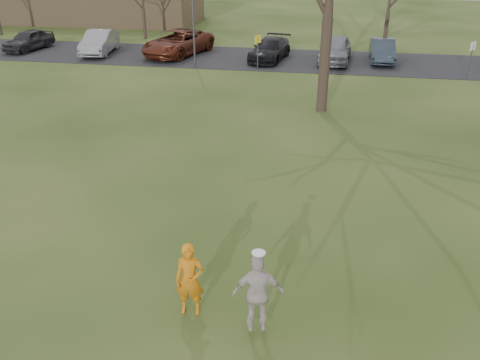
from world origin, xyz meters
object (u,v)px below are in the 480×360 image
(player_defender, at_px, (190,280))
(catching_play, at_px, (258,293))
(car_5, at_px, (382,51))
(car_2, at_px, (178,43))
(car_4, at_px, (335,49))
(car_3, at_px, (270,49))
(car_0, at_px, (28,40))
(car_1, at_px, (99,42))

(player_defender, distance_m, catching_play, 1.63)
(car_5, bearing_deg, car_2, -178.06)
(car_4, distance_m, car_5, 3.03)
(car_3, xyz_separation_m, catching_play, (2.67, -24.92, 0.36))
(car_3, bearing_deg, car_0, -171.09)
(car_1, xyz_separation_m, car_5, (18.69, 0.77, -0.08))
(car_4, xyz_separation_m, catching_play, (-1.47, -25.01, 0.23))
(car_1, distance_m, car_2, 5.39)
(car_2, xyz_separation_m, car_4, (10.36, -0.34, -0.01))
(car_4, bearing_deg, car_1, -174.79)
(car_1, distance_m, car_4, 15.73)
(car_4, bearing_deg, catching_play, -88.67)
(player_defender, xyz_separation_m, car_2, (-7.35, 24.89, -0.02))
(player_defender, bearing_deg, car_3, 86.30)
(car_0, bearing_deg, car_3, 10.39)
(player_defender, bearing_deg, car_1, 111.19)
(car_4, distance_m, catching_play, 25.06)
(car_2, bearing_deg, player_defender, -55.79)
(car_5, bearing_deg, car_0, -178.04)
(car_0, xyz_separation_m, car_4, (21.08, -0.10, 0.11))
(player_defender, relative_size, car_3, 0.37)
(car_3, height_order, car_4, car_4)
(car_4, height_order, catching_play, catching_play)
(car_1, bearing_deg, car_5, -4.89)
(player_defender, xyz_separation_m, catching_play, (1.55, -0.47, 0.21))
(car_0, height_order, car_3, car_0)
(car_2, distance_m, car_4, 10.37)
(car_1, height_order, car_2, car_2)
(catching_play, bearing_deg, car_3, 96.12)
(car_3, xyz_separation_m, car_5, (7.10, 0.72, 0.01))
(car_3, relative_size, car_4, 0.99)
(car_3, bearing_deg, catching_play, -74.31)
(car_1, xyz_separation_m, car_3, (11.59, 0.05, -0.09))
(player_defender, xyz_separation_m, car_0, (-18.07, 24.65, -0.13))
(car_2, distance_m, car_5, 13.33)
(player_defender, relative_size, car_0, 0.43)
(car_0, distance_m, car_2, 10.72)
(car_1, xyz_separation_m, car_4, (15.73, 0.15, 0.04))
(car_3, bearing_deg, player_defender, -77.81)
(car_3, bearing_deg, car_2, -174.43)
(car_2, relative_size, car_5, 1.39)
(car_2, relative_size, catching_play, 3.00)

